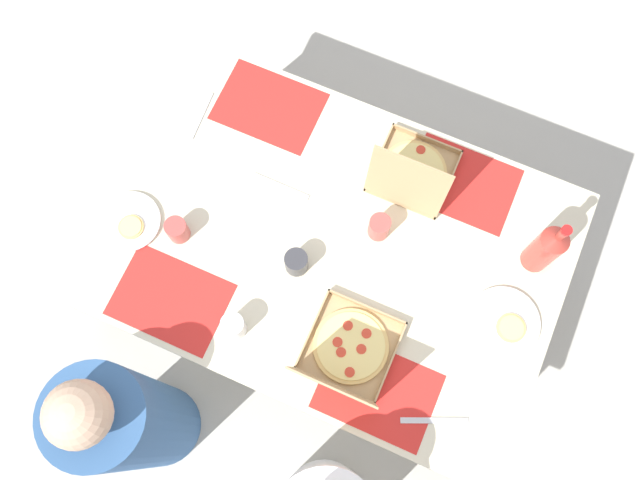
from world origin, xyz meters
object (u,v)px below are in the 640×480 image
Objects in this scene: pizza_box_corner_right at (412,174)px; soda_bottle at (546,248)px; cup_red at (177,230)px; pizza_box_center at (347,355)px; cup_dark at (379,227)px; cup_clear_right at (296,262)px; plate_near_left at (504,323)px; cup_clear_left at (234,326)px; diner_right_seat at (130,421)px; plate_far_left at (130,222)px.

pizza_box_corner_right is 0.50m from soda_bottle.
pizza_box_center is at bearing 167.27° from cup_red.
cup_clear_right is (0.20, 0.22, -0.00)m from cup_dark.
pizza_box_center is at bearing 35.46° from plate_near_left.
cup_dark is at bearing -121.20° from cup_clear_left.
plate_near_left is (-0.42, -0.30, -0.04)m from pizza_box_center.
pizza_box_center is 3.16× the size of cup_clear_left.
cup_clear_left is at bearing -119.87° from diner_right_seat.
pizza_box_corner_right reaches higher than cup_clear_left.
pizza_box_center reaches higher than plate_near_left.
cup_clear_left is at bearing 70.72° from cup_clear_right.
cup_clear_right is at bearing 7.59° from plate_near_left.
cup_dark is (0.03, 0.22, 0.00)m from pizza_box_corner_right.
cup_clear_left reaches higher than cup_clear_right.
pizza_box_center is at bearing 50.85° from soda_bottle.
cup_red is (1.09, 0.15, 0.03)m from plate_near_left.
cup_clear_right is (-0.09, -0.27, -0.01)m from cup_clear_left.
diner_right_seat is at bearing 64.12° from cup_clear_right.
cup_clear_right is at bearing -38.00° from pizza_box_center.
cup_dark is 0.09× the size of diner_right_seat.
pizza_box_corner_right is at bearing -114.71° from cup_clear_left.
soda_bottle is (-1.28, -0.42, 0.12)m from plate_far_left.
pizza_box_center is 1.05× the size of pizza_box_corner_right.
cup_clear_right is at bearing -115.88° from diner_right_seat.
soda_bottle reaches higher than cup_clear_right.
plate_far_left is 2.17× the size of cup_dark.
pizza_box_corner_right is 1.28m from diner_right_seat.
cup_dark reaches higher than cup_red.
cup_red is 0.41m from cup_clear_right.
diner_right_seat is (-0.07, 0.62, -0.28)m from cup_red.
soda_bottle is (-0.44, -0.54, 0.08)m from pizza_box_center.
cup_clear_left reaches higher than plate_near_left.
soda_bottle is 3.70× the size of cup_red.
pizza_box_center is 0.43m from cup_dark.
cup_clear_right is at bearing -171.95° from cup_red.
soda_bottle is 3.32× the size of cup_dark.
cup_red is 0.66m from cup_dark.
cup_clear_left is (0.36, 0.06, 0.00)m from pizza_box_center.
pizza_box_corner_right is at bearing -142.13° from cup_red.
plate_far_left is 1.35m from soda_bottle.
cup_clear_left is (0.80, 0.60, -0.08)m from soda_bottle.
plate_near_left is 0.72× the size of soda_bottle.
pizza_box_corner_right is at bearing -11.93° from soda_bottle.
pizza_box_center reaches higher than cup_dark.
cup_dark is 0.29m from cup_clear_right.
soda_bottle is at bearing -94.87° from plate_near_left.
plate_near_left is at bearing -142.86° from diner_right_seat.
cup_red is at bearing 8.05° from cup_clear_right.
diner_right_seat is (0.60, 0.47, -0.28)m from pizza_box_center.
cup_clear_right is (0.71, 0.33, -0.09)m from soda_bottle.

